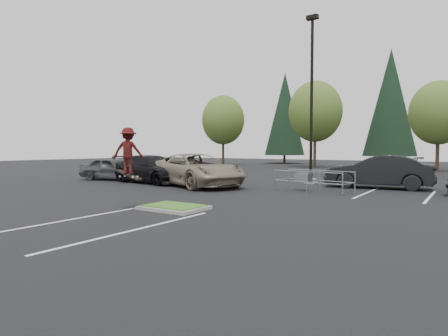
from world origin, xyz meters
The scene contains 16 objects.
ground centered at (0.00, 0.00, 0.00)m, with size 120.00×120.00×0.00m, color black.
grass_median centered at (0.00, 0.00, 0.08)m, with size 2.20×1.60×0.16m.
stall_lines centered at (-1.35, 6.02, 0.00)m, with size 22.62×17.60×0.01m.
light_pole centered at (0.50, 12.00, 4.56)m, with size 0.70×0.60×10.12m.
decid_a centered at (-18.01, 30.03, 5.58)m, with size 5.44×5.44×8.91m.
decid_b centered at (-6.01, 30.53, 6.04)m, with size 5.89×5.89×9.64m.
decid_c centered at (5.99, 29.83, 5.25)m, with size 5.12×5.12×8.38m.
conif_a centered at (-14.00, 40.00, 7.10)m, with size 5.72×5.72×13.00m.
conif_b centered at (0.00, 40.50, 7.85)m, with size 6.38×6.38×14.50m.
cart_corral centered at (1.72, 8.07, 0.67)m, with size 3.94×1.94×1.07m.
skateboarder centered at (-1.20, -1.00, 2.07)m, with size 1.19×1.04×1.81m.
car_l_tan centered at (-4.50, 7.00, 0.93)m, with size 3.09×6.70×1.86m, color gray.
car_l_black centered at (-8.00, 7.00, 0.87)m, with size 2.43×5.97×1.73m, color black.
car_l_grey centered at (-11.72, 7.00, 0.77)m, with size 1.82×4.52×1.54m, color #414347.
car_r_charc centered at (4.50, 11.50, 0.90)m, with size 1.91×5.46×1.80m, color black.
car_far_silver centered at (2.87, 22.00, 0.79)m, with size 2.21×5.42×1.57m, color #B2B2AD.
Camera 1 is at (8.73, -9.93, 2.15)m, focal length 30.00 mm.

